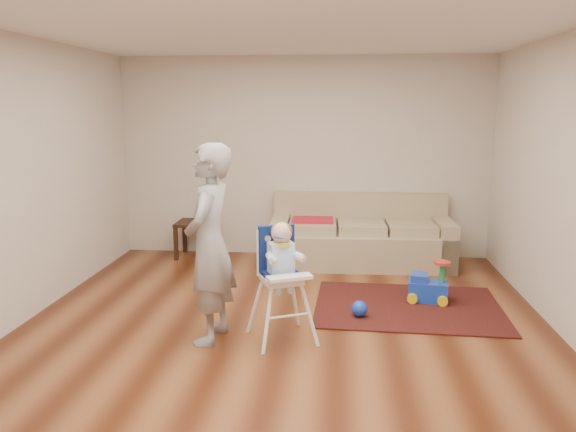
# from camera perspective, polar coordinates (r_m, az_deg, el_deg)

# --- Properties ---
(ground) EXTENTS (5.50, 5.50, 0.00)m
(ground) POSITION_cam_1_polar(r_m,az_deg,el_deg) (5.30, -0.40, -11.51)
(ground) COLOR #441C0D
(ground) RESTS_ON ground
(room_envelope) EXTENTS (5.04, 5.52, 2.72)m
(room_envelope) POSITION_cam_1_polar(r_m,az_deg,el_deg) (5.42, 0.12, 9.37)
(room_envelope) COLOR beige
(room_envelope) RESTS_ON ground
(sofa) EXTENTS (2.34, 1.01, 0.89)m
(sofa) POSITION_cam_1_polar(r_m,az_deg,el_deg) (7.35, 7.42, -1.49)
(sofa) COLOR tan
(sofa) RESTS_ON ground
(side_table) EXTENTS (0.49, 0.49, 0.49)m
(side_table) POSITION_cam_1_polar(r_m,az_deg,el_deg) (7.81, -9.36, -2.32)
(side_table) COLOR black
(side_table) RESTS_ON ground
(area_rug) EXTENTS (1.94, 1.48, 0.02)m
(area_rug) POSITION_cam_1_polar(r_m,az_deg,el_deg) (5.99, 12.07, -8.96)
(area_rug) COLOR black
(area_rug) RESTS_ON ground
(ride_on_toy) EXTENTS (0.44, 0.35, 0.44)m
(ride_on_toy) POSITION_cam_1_polar(r_m,az_deg,el_deg) (6.12, 14.07, -6.37)
(ride_on_toy) COLOR blue
(ride_on_toy) RESTS_ON area_rug
(toy_ball) EXTENTS (0.16, 0.16, 0.16)m
(toy_ball) POSITION_cam_1_polar(r_m,az_deg,el_deg) (5.60, 7.26, -9.32)
(toy_ball) COLOR blue
(toy_ball) RESTS_ON area_rug
(high_chair) EXTENTS (0.65, 0.65, 1.07)m
(high_chair) POSITION_cam_1_polar(r_m,az_deg,el_deg) (4.94, -0.65, -6.88)
(high_chair) COLOR white
(high_chair) RESTS_ON ground
(adult) EXTENTS (0.47, 0.67, 1.74)m
(adult) POSITION_cam_1_polar(r_m,az_deg,el_deg) (4.88, -7.98, -2.86)
(adult) COLOR gray
(adult) RESTS_ON ground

